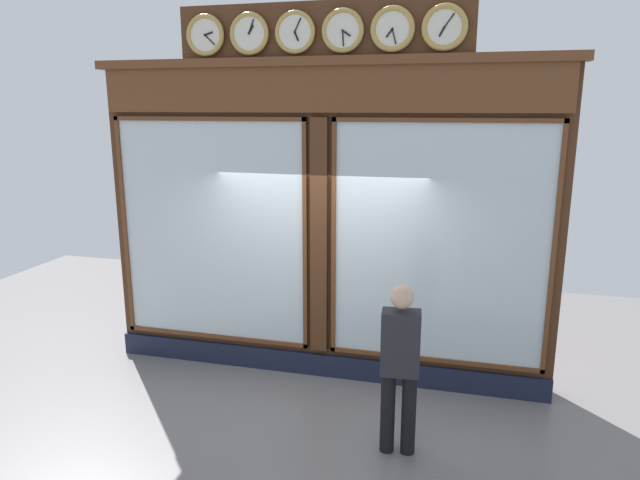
% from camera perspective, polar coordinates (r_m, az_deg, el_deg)
% --- Properties ---
extents(shop_facade, '(5.53, 0.42, 4.38)m').
position_cam_1_polar(shop_facade, '(6.81, 0.27, 2.15)').
color(shop_facade, '#4C2B16').
rests_on(shop_facade, ground_plane).
extents(pedestrian, '(0.38, 0.25, 1.69)m').
position_cam_1_polar(pedestrian, '(5.51, 7.99, -12.05)').
color(pedestrian, black).
rests_on(pedestrian, ground_plane).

